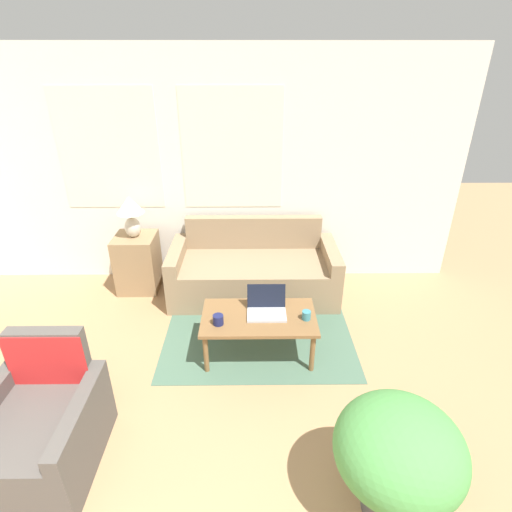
% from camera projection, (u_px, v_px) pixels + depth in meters
% --- Properties ---
extents(wall_back, '(6.37, 0.06, 2.60)m').
position_uv_depth(wall_back, '(180.00, 171.00, 4.46)').
color(wall_back, white).
rests_on(wall_back, ground_plane).
extents(rug, '(1.82, 1.84, 0.01)m').
position_uv_depth(rug, '(258.00, 320.00, 4.16)').
color(rug, '#476651').
rests_on(rug, ground_plane).
extents(couch, '(1.84, 0.84, 0.82)m').
position_uv_depth(couch, '(254.00, 271.00, 4.55)').
color(couch, '#937A5B').
rests_on(couch, ground_plane).
extents(armchair, '(0.72, 0.81, 0.84)m').
position_uv_depth(armchair, '(42.00, 429.00, 2.64)').
color(armchair, '#514C47').
rests_on(armchair, ground_plane).
extents(side_table, '(0.45, 0.45, 0.66)m').
position_uv_depth(side_table, '(138.00, 263.00, 4.60)').
color(side_table, '#937551').
rests_on(side_table, ground_plane).
extents(table_lamp, '(0.30, 0.30, 0.46)m').
position_uv_depth(table_lamp, '(130.00, 211.00, 4.32)').
color(table_lamp, beige).
rests_on(table_lamp, side_table).
extents(coffee_table, '(1.01, 0.57, 0.41)m').
position_uv_depth(coffee_table, '(259.00, 320.00, 3.54)').
color(coffee_table, brown).
rests_on(coffee_table, ground_plane).
extents(laptop, '(0.34, 0.28, 0.23)m').
position_uv_depth(laptop, '(267.00, 308.00, 3.55)').
color(laptop, '#B7B7BC').
rests_on(laptop, coffee_table).
extents(cup_navy, '(0.09, 0.09, 0.09)m').
position_uv_depth(cup_navy, '(218.00, 320.00, 3.40)').
color(cup_navy, '#191E4C').
rests_on(cup_navy, coffee_table).
extents(cup_yellow, '(0.08, 0.08, 0.08)m').
position_uv_depth(cup_yellow, '(306.00, 315.00, 3.47)').
color(cup_yellow, teal).
rests_on(cup_yellow, coffee_table).
extents(potted_plant, '(0.72, 0.72, 0.80)m').
position_uv_depth(potted_plant, '(398.00, 453.00, 2.21)').
color(potted_plant, '#4C4C4C').
rests_on(potted_plant, ground_plane).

